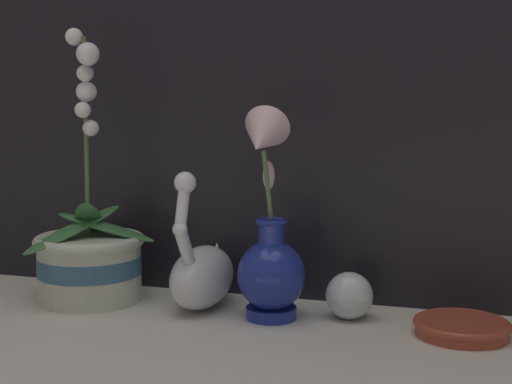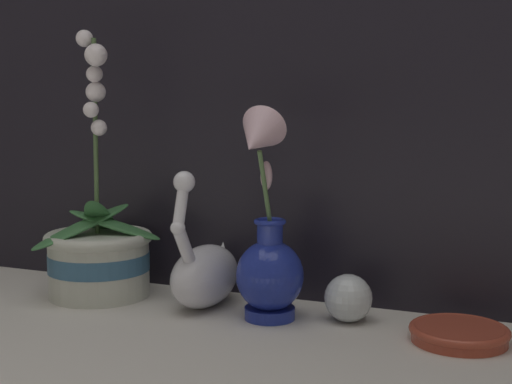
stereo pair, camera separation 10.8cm
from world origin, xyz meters
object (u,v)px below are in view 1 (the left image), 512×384
Objects in this scene: swan_figurine at (202,272)px; blue_vase at (270,251)px; glass_sphere at (349,296)px; amber_dish at (462,327)px; orchid_potted_plant at (90,255)px.

blue_vase is at bearing -15.03° from swan_figurine.
amber_dish is at bearing -11.03° from glass_sphere.
glass_sphere is (0.24, 0.01, -0.02)m from swan_figurine.
amber_dish is at bearing -1.13° from orchid_potted_plant.
orchid_potted_plant is 0.61m from amber_dish.
blue_vase reaches higher than amber_dish.
orchid_potted_plant reaches higher than amber_dish.
orchid_potted_plant is at bearing 176.26° from blue_vase.
orchid_potted_plant is 6.18× the size of glass_sphere.
blue_vase is 0.30m from amber_dish.
orchid_potted_plant is 0.33m from blue_vase.
orchid_potted_plant is 1.98× the size of swan_figurine.
orchid_potted_plant is 3.27× the size of amber_dish.
blue_vase is at bearing -160.09° from glass_sphere.
blue_vase reaches higher than swan_figurine.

